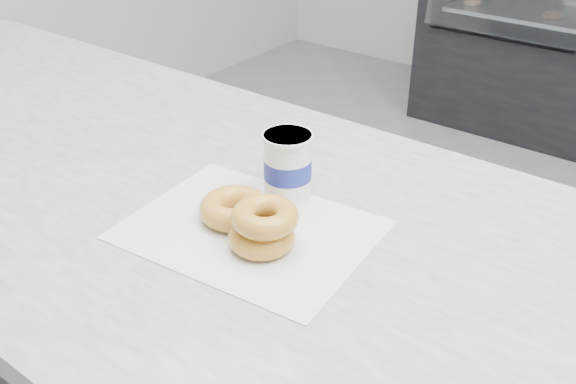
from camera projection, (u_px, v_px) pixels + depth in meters
The scene contains 4 objects.
wax_paper at pixel (250, 230), 0.91m from camera, with size 0.34×0.26×0.00m, color silver.
donut_single at pixel (234, 208), 0.93m from camera, with size 0.10×0.10×0.04m, color gold.
donut_stack at pixel (263, 227), 0.86m from camera, with size 0.10×0.10×0.06m.
coffee_cup at pixel (288, 165), 0.97m from camera, with size 0.08×0.08×0.10m.
Camera 1 is at (0.25, -1.19, 1.41)m, focal length 40.00 mm.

